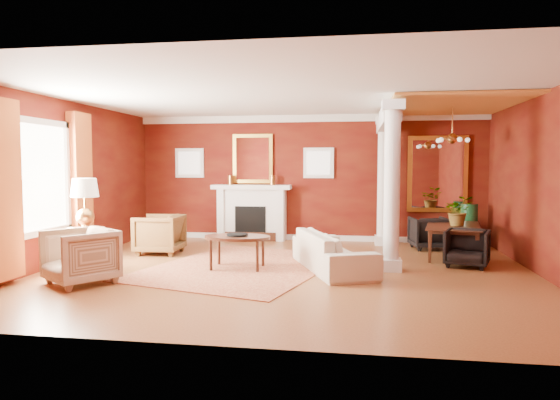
% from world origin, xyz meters
% --- Properties ---
extents(ground, '(8.00, 8.00, 0.00)m').
position_xyz_m(ground, '(0.00, 0.00, 0.00)').
color(ground, brown).
rests_on(ground, ground).
extents(room_shell, '(8.04, 7.04, 2.92)m').
position_xyz_m(room_shell, '(0.00, 0.00, 2.02)').
color(room_shell, '#64210D').
rests_on(room_shell, ground).
extents(fireplace, '(1.85, 0.42, 1.29)m').
position_xyz_m(fireplace, '(-1.30, 3.32, 0.65)').
color(fireplace, white).
rests_on(fireplace, ground).
extents(overmantel_mirror, '(0.95, 0.07, 1.15)m').
position_xyz_m(overmantel_mirror, '(-1.30, 3.45, 1.90)').
color(overmantel_mirror, gold).
rests_on(overmantel_mirror, fireplace).
extents(flank_window_left, '(0.70, 0.07, 0.70)m').
position_xyz_m(flank_window_left, '(-2.85, 3.46, 1.80)').
color(flank_window_left, white).
rests_on(flank_window_left, room_shell).
extents(flank_window_right, '(0.70, 0.07, 0.70)m').
position_xyz_m(flank_window_right, '(0.25, 3.46, 1.80)').
color(flank_window_right, white).
rests_on(flank_window_right, room_shell).
extents(left_window, '(0.21, 2.55, 2.60)m').
position_xyz_m(left_window, '(-3.89, -0.60, 1.42)').
color(left_window, white).
rests_on(left_window, room_shell).
extents(column_front, '(0.36, 0.36, 2.80)m').
position_xyz_m(column_front, '(1.70, 0.30, 1.43)').
color(column_front, white).
rests_on(column_front, ground).
extents(column_back, '(0.36, 0.36, 2.80)m').
position_xyz_m(column_back, '(1.70, 3.00, 1.43)').
color(column_back, white).
rests_on(column_back, ground).
extents(header_beam, '(0.30, 3.20, 0.32)m').
position_xyz_m(header_beam, '(1.70, 1.90, 2.62)').
color(header_beam, white).
rests_on(header_beam, column_front).
extents(amber_ceiling, '(2.30, 3.40, 0.04)m').
position_xyz_m(amber_ceiling, '(2.85, 1.75, 2.87)').
color(amber_ceiling, gold).
rests_on(amber_ceiling, room_shell).
extents(dining_mirror, '(1.30, 0.07, 1.70)m').
position_xyz_m(dining_mirror, '(2.90, 3.45, 1.55)').
color(dining_mirror, gold).
rests_on(dining_mirror, room_shell).
extents(chandelier, '(0.60, 0.62, 0.75)m').
position_xyz_m(chandelier, '(2.90, 1.80, 2.25)').
color(chandelier, '#B47938').
rests_on(chandelier, room_shell).
extents(crown_trim, '(8.00, 0.08, 0.16)m').
position_xyz_m(crown_trim, '(0.00, 3.46, 2.82)').
color(crown_trim, white).
rests_on(crown_trim, room_shell).
extents(base_trim, '(8.00, 0.08, 0.12)m').
position_xyz_m(base_trim, '(0.00, 3.46, 0.06)').
color(base_trim, white).
rests_on(base_trim, ground).
extents(rug, '(3.64, 4.29, 0.01)m').
position_xyz_m(rug, '(-0.80, 0.22, 0.01)').
color(rug, maroon).
rests_on(rug, ground).
extents(sofa, '(1.38, 2.24, 0.85)m').
position_xyz_m(sofa, '(0.75, 0.21, 0.42)').
color(sofa, beige).
rests_on(sofa, ground).
extents(armchair_leopard, '(0.81, 0.86, 0.86)m').
position_xyz_m(armchair_leopard, '(-2.71, 1.22, 0.43)').
color(armchair_leopard, black).
rests_on(armchair_leopard, ground).
extents(armchair_stripe, '(1.19, 1.18, 0.90)m').
position_xyz_m(armchair_stripe, '(-2.88, -1.35, 0.45)').
color(armchair_stripe, tan).
rests_on(armchair_stripe, ground).
extents(coffee_table, '(1.12, 1.12, 0.56)m').
position_xyz_m(coffee_table, '(-0.85, 0.04, 0.52)').
color(coffee_table, black).
rests_on(coffee_table, ground).
extents(coffee_book, '(0.16, 0.06, 0.22)m').
position_xyz_m(coffee_book, '(-0.84, 0.04, 0.67)').
color(coffee_book, black).
rests_on(coffee_book, coffee_table).
extents(side_table, '(0.61, 0.61, 1.53)m').
position_xyz_m(side_table, '(-3.28, -0.49, 1.04)').
color(side_table, black).
rests_on(side_table, ground).
extents(dining_table, '(0.89, 1.80, 0.96)m').
position_xyz_m(dining_table, '(2.99, 1.76, 0.48)').
color(dining_table, black).
rests_on(dining_table, ground).
extents(dining_chair_near, '(0.86, 0.84, 0.71)m').
position_xyz_m(dining_chair_near, '(3.02, 0.82, 0.36)').
color(dining_chair_near, black).
rests_on(dining_chair_near, ground).
extents(dining_chair_far, '(0.82, 0.78, 0.74)m').
position_xyz_m(dining_chair_far, '(2.63, 2.62, 0.37)').
color(dining_chair_far, black).
rests_on(dining_chair_far, ground).
extents(green_urn, '(0.39, 0.39, 0.94)m').
position_xyz_m(green_urn, '(3.50, 3.00, 0.37)').
color(green_urn, '#154321').
rests_on(green_urn, ground).
extents(potted_plant, '(0.56, 0.61, 0.44)m').
position_xyz_m(potted_plant, '(3.03, 1.71, 1.18)').
color(potted_plant, '#26591E').
rests_on(potted_plant, dining_table).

